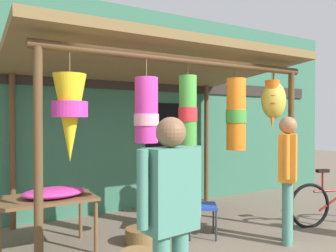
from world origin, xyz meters
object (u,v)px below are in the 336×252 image
Objects in this scene: folding_chair at (197,202)px; shopper_by_bananas at (171,209)px; display_table at (45,203)px; customer_foreground at (288,168)px; flower_heap_on_table at (56,192)px; wicker_basket_by_table at (142,236)px.

shopper_by_bananas is (-1.51, -1.80, 0.50)m from folding_chair.
display_table is 2.34m from shopper_by_bananas.
customer_foreground reaches higher than folding_chair.
flower_heap_on_table is at bearing 99.37° from shopper_by_bananas.
folding_chair is at bearing 137.40° from customer_foreground.
folding_chair is 1.92× the size of wicker_basket_by_table.
wicker_basket_by_table is 0.26× the size of customer_foreground.
wicker_basket_by_table is (1.18, -0.33, -0.52)m from display_table.
flower_heap_on_table is 2.23m from shopper_by_bananas.
display_table is at bearing 101.84° from shopper_by_bananas.
flower_heap_on_table is at bearing 166.46° from wicker_basket_by_table.
folding_chair is at bearing -11.83° from flower_heap_on_table.
customer_foreground is at bearing -23.81° from flower_heap_on_table.
display_table is at bearing 147.52° from flower_heap_on_table.
folding_chair reaches higher than wicker_basket_by_table.
display_table is 0.19m from flower_heap_on_table.
wicker_basket_by_table is (1.07, -0.26, -0.66)m from flower_heap_on_table.
customer_foreground is at bearing -29.49° from wicker_basket_by_table.
folding_chair reaches higher than display_table.
folding_chair is at bearing -9.53° from wicker_basket_by_table.
shopper_by_bananas is (0.47, -2.26, 0.37)m from display_table.
flower_heap_on_table reaches higher than wicker_basket_by_table.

